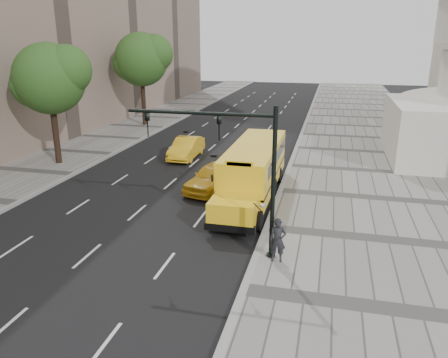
% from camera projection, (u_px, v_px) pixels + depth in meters
% --- Properties ---
extents(ground, '(140.00, 140.00, 0.00)m').
position_uv_depth(ground, '(185.00, 185.00, 27.53)').
color(ground, black).
rests_on(ground, ground).
extents(sidewalk_museum, '(12.00, 140.00, 0.15)m').
position_uv_depth(sidewalk_museum, '(386.00, 200.00, 24.77)').
color(sidewalk_museum, gray).
rests_on(sidewalk_museum, ground).
extents(sidewalk_far, '(6.00, 140.00, 0.15)m').
position_uv_depth(sidewalk_far, '(34.00, 172.00, 30.01)').
color(sidewalk_far, gray).
rests_on(sidewalk_far, ground).
extents(curb_museum, '(0.30, 140.00, 0.15)m').
position_uv_depth(curb_museum, '(280.00, 191.00, 26.14)').
color(curb_museum, gray).
rests_on(curb_museum, ground).
extents(curb_far, '(0.30, 140.00, 0.15)m').
position_uv_depth(curb_far, '(72.00, 175.00, 29.33)').
color(curb_far, gray).
rests_on(curb_far, ground).
extents(tree_b, '(5.52, 4.90, 8.61)m').
position_uv_depth(tree_b, '(50.00, 78.00, 30.10)').
color(tree_b, black).
rests_on(tree_b, ground).
extents(tree_c, '(6.06, 5.38, 9.50)m').
position_uv_depth(tree_c, '(142.00, 59.00, 44.17)').
color(tree_c, black).
rests_on(tree_c, ground).
extents(school_bus, '(2.96, 11.56, 3.19)m').
position_uv_depth(school_bus, '(254.00, 166.00, 25.15)').
color(school_bus, yellow).
rests_on(school_bus, ground).
extents(taxi_near, '(3.13, 5.20, 1.66)m').
position_uv_depth(taxi_near, '(214.00, 177.00, 26.36)').
color(taxi_near, yellow).
rests_on(taxi_near, ground).
extents(taxi_far, '(1.74, 4.82, 1.58)m').
position_uv_depth(taxi_far, '(186.00, 148.00, 33.55)').
color(taxi_far, yellow).
rests_on(taxi_far, ground).
extents(pedestrian, '(0.70, 0.50, 1.83)m').
position_uv_depth(pedestrian, '(278.00, 240.00, 17.51)').
color(pedestrian, black).
rests_on(pedestrian, sidewalk_museum).
extents(traffic_signal, '(6.18, 0.36, 6.40)m').
position_uv_depth(traffic_signal, '(239.00, 163.00, 17.29)').
color(traffic_signal, black).
rests_on(traffic_signal, ground).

